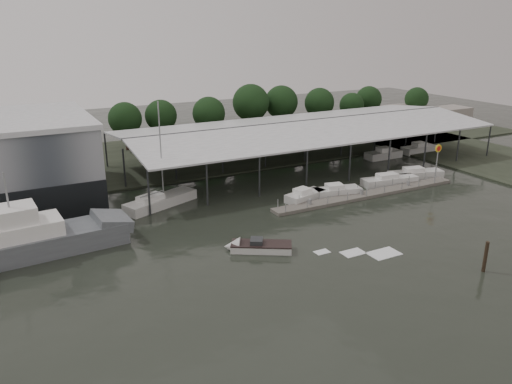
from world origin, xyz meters
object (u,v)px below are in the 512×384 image
white_sailboat (160,201)px  shell_fuel_sign (438,156)px  grey_trawler (29,240)px  speedboat_underway (256,247)px

white_sailboat → shell_fuel_sign: bearing=-35.7°
grey_trawler → speedboat_underway: grey_trawler is taller
white_sailboat → speedboat_underway: (4.47, -16.69, -0.26)m
shell_fuel_sign → white_sailboat: 38.26m
shell_fuel_sign → white_sailboat: (-37.07, 8.88, -3.28)m
shell_fuel_sign → white_sailboat: white_sailboat is taller
shell_fuel_sign → speedboat_underway: size_ratio=0.35×
shell_fuel_sign → grey_trawler: grey_trawler is taller
white_sailboat → speedboat_underway: 17.27m
white_sailboat → grey_trawler: bearing=-176.1°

